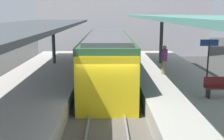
{
  "coord_description": "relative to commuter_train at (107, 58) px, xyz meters",
  "views": [
    {
      "loc": [
        0.06,
        -11.46,
        4.47
      ],
      "look_at": [
        0.26,
        3.22,
        1.42
      ],
      "focal_mm": 43.63,
      "sensor_mm": 36.0,
      "label": 1
    }
  ],
  "objects": [
    {
      "name": "platform_right",
      "position": [
        3.8,
        -5.54,
        -1.23
      ],
      "size": [
        4.4,
        28.0,
        1.0
      ],
      "primitive_type": "cube",
      "color": "#ADA8A0",
      "rests_on": "ground_plane"
    },
    {
      "name": "rail_far_side",
      "position": [
        0.72,
        -5.54,
        -1.46
      ],
      "size": [
        0.08,
        28.0,
        0.14
      ],
      "primitive_type": "cube",
      "color": "slate",
      "rests_on": "track_ballast"
    },
    {
      "name": "ground_plane",
      "position": [
        0.0,
        -5.54,
        -1.73
      ],
      "size": [
        80.0,
        80.0,
        0.0
      ],
      "primitive_type": "plane",
      "color": "#383835"
    },
    {
      "name": "canopy_left",
      "position": [
        -3.8,
        -4.14,
        2.13
      ],
      "size": [
        4.18,
        21.0,
        2.97
      ],
      "color": "#333335",
      "rests_on": "platform_left"
    },
    {
      "name": "passenger_near_bench",
      "position": [
        3.29,
        -1.56,
        0.14
      ],
      "size": [
        0.36,
        0.36,
        1.68
      ],
      "color": "#998460",
      "rests_on": "platform_right"
    },
    {
      "name": "rail_near_side",
      "position": [
        -0.72,
        -5.54,
        -1.46
      ],
      "size": [
        0.08,
        28.0,
        0.14
      ],
      "primitive_type": "cube",
      "color": "slate",
      "rests_on": "track_ballast"
    },
    {
      "name": "platform_sign",
      "position": [
        5.09,
        -3.54,
        0.9
      ],
      "size": [
        0.9,
        0.08,
        2.21
      ],
      "color": "#262628",
      "rests_on": "platform_right"
    },
    {
      "name": "platform_left",
      "position": [
        -3.8,
        -5.54,
        -1.23
      ],
      "size": [
        4.4,
        28.0,
        1.0
      ],
      "primitive_type": "cube",
      "color": "#ADA8A0",
      "rests_on": "ground_plane"
    },
    {
      "name": "canopy_right",
      "position": [
        3.8,
        -4.14,
        2.53
      ],
      "size": [
        4.18,
        21.0,
        3.38
      ],
      "color": "#333335",
      "rests_on": "platform_right"
    },
    {
      "name": "platform_bench",
      "position": [
        4.79,
        -6.01,
        -0.26
      ],
      "size": [
        1.4,
        0.41,
        0.86
      ],
      "color": "black",
      "rests_on": "platform_right"
    },
    {
      "name": "track_ballast",
      "position": [
        0.0,
        -5.54,
        -1.63
      ],
      "size": [
        3.2,
        28.0,
        0.2
      ],
      "primitive_type": "cube",
      "color": "#59544C",
      "rests_on": "ground_plane"
    },
    {
      "name": "commuter_train",
      "position": [
        0.0,
        0.0,
        0.0
      ],
      "size": [
        2.78,
        12.71,
        3.1
      ],
      "color": "#2D5633",
      "rests_on": "track_ballast"
    },
    {
      "name": "station_building_backdrop",
      "position": [
        1.72,
        14.46,
        3.77
      ],
      "size": [
        18.0,
        6.0,
        11.0
      ],
      "primitive_type": "cube",
      "color": "#B7B2B7",
      "rests_on": "ground_plane"
    }
  ]
}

